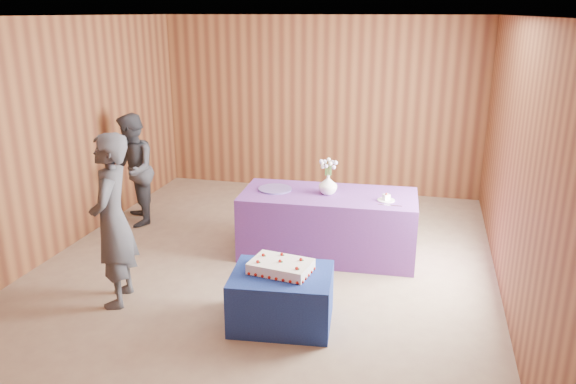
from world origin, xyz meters
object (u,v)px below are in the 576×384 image
(serving_table, at_px, (328,224))
(guest_left, at_px, (112,221))
(sheet_cake, at_px, (281,266))
(vase, at_px, (328,185))
(guest_right, at_px, (132,170))
(cake_table, at_px, (282,298))

(serving_table, distance_m, guest_left, 2.46)
(sheet_cake, relative_size, vase, 2.76)
(serving_table, relative_size, guest_right, 1.34)
(sheet_cake, xyz_separation_m, guest_left, (-1.64, -0.03, 0.30))
(guest_left, xyz_separation_m, guest_right, (-0.90, 1.99, -0.10))
(serving_table, relative_size, sheet_cake, 3.28)
(sheet_cake, relative_size, guest_right, 0.41)
(sheet_cake, distance_m, guest_left, 1.67)
(cake_table, xyz_separation_m, sheet_cake, (-0.02, 0.04, 0.30))
(vase, relative_size, guest_right, 0.15)
(vase, height_order, guest_left, guest_left)
(vase, xyz_separation_m, guest_left, (-1.78, -1.62, -0.01))
(cake_table, distance_m, vase, 1.74)
(cake_table, xyz_separation_m, serving_table, (0.13, 1.62, 0.12))
(cake_table, xyz_separation_m, guest_left, (-1.66, 0.00, 0.60))
(serving_table, xyz_separation_m, guest_right, (-2.70, 0.37, 0.37))
(sheet_cake, distance_m, guest_right, 3.22)
(cake_table, relative_size, serving_table, 0.45)
(serving_table, bearing_deg, sheet_cake, -98.50)
(cake_table, height_order, vase, vase)
(sheet_cake, height_order, vase, vase)
(guest_left, bearing_deg, guest_right, -171.28)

